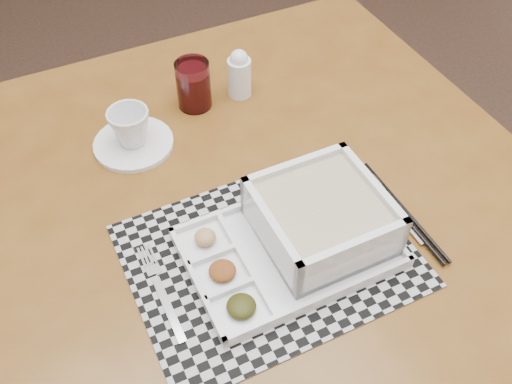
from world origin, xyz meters
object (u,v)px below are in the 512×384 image
cup (130,127)px  juice_glass (194,86)px  serving_tray (312,227)px  dining_table (247,233)px  creamer_bottle (239,74)px

cup → juice_glass: 0.16m
serving_tray → cup: serving_tray is taller
dining_table → juice_glass: juice_glass is taller
creamer_bottle → serving_tray: bearing=-94.1°
cup → serving_tray: bearing=-45.4°
cup → juice_glass: size_ratio=0.78×
creamer_bottle → dining_table: bearing=-108.3°
cup → dining_table: bearing=-44.2°
juice_glass → creamer_bottle: 0.10m
dining_table → creamer_bottle: bearing=71.7°
cup → creamer_bottle: creamer_bottle is taller
dining_table → creamer_bottle: (0.10, 0.29, 0.13)m
cup → juice_glass: bearing=38.4°
serving_tray → cup: 0.39m
serving_tray → juice_glass: size_ratio=3.37×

